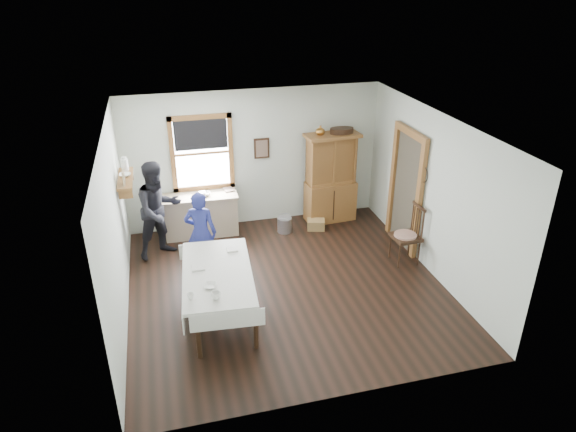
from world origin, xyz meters
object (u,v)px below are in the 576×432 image
at_px(work_counter, 201,215).
at_px(china_hutch, 331,178).
at_px(pail, 285,225).
at_px(wicker_basket, 316,225).
at_px(woman_blue, 201,236).
at_px(figure_dark, 159,213).
at_px(dining_table, 219,294).
at_px(spindle_chair, 406,234).

distance_m(work_counter, china_hutch, 2.67).
relative_size(pail, wicker_basket, 0.89).
xyz_separation_m(woman_blue, figure_dark, (-0.64, 0.76, 0.14)).
height_order(work_counter, dining_table, work_counter).
distance_m(china_hutch, spindle_chair, 2.11).
bearing_deg(wicker_basket, woman_blue, -157.00).
height_order(spindle_chair, wicker_basket, spindle_chair).
relative_size(china_hutch, wicker_basket, 5.35).
bearing_deg(woman_blue, dining_table, 112.12).
relative_size(wicker_basket, figure_dark, 0.21).
bearing_deg(wicker_basket, china_hutch, 42.07).
bearing_deg(spindle_chair, dining_table, -170.63).
distance_m(dining_table, wicker_basket, 3.24).
distance_m(pail, figure_dark, 2.46).
xyz_separation_m(china_hutch, spindle_chair, (0.72, -1.95, -0.37)).
bearing_deg(dining_table, wicker_basket, 46.16).
height_order(work_counter, spindle_chair, spindle_chair).
xyz_separation_m(spindle_chair, figure_dark, (-4.11, 1.34, 0.28)).
bearing_deg(spindle_chair, wicker_basket, 122.40).
bearing_deg(work_counter, pail, -9.81).
bearing_deg(dining_table, work_counter, 89.53).
bearing_deg(china_hutch, figure_dark, -174.22).
xyz_separation_m(pail, woman_blue, (-1.70, -1.05, 0.53)).
distance_m(work_counter, pail, 1.64).
xyz_separation_m(work_counter, woman_blue, (-0.12, -1.36, 0.27)).
distance_m(wicker_basket, figure_dark, 3.07).
distance_m(spindle_chair, wicker_basket, 1.99).
height_order(dining_table, figure_dark, figure_dark).
distance_m(wicker_basket, woman_blue, 2.60).
bearing_deg(figure_dark, wicker_basket, -21.67).
relative_size(work_counter, pail, 4.74).
xyz_separation_m(work_counter, china_hutch, (2.62, -0.00, 0.50)).
bearing_deg(china_hutch, wicker_basket, -142.28).
bearing_deg(woman_blue, work_counter, -76.96).
bearing_deg(wicker_basket, pail, 174.96).
height_order(dining_table, wicker_basket, dining_table).
height_order(pail, figure_dark, figure_dark).
xyz_separation_m(dining_table, woman_blue, (-0.10, 1.34, 0.29)).
relative_size(dining_table, woman_blue, 1.42).
relative_size(dining_table, wicker_basket, 5.69).
relative_size(work_counter, dining_table, 0.74).
xyz_separation_m(spindle_chair, wicker_basket, (-1.13, 1.58, -0.44)).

